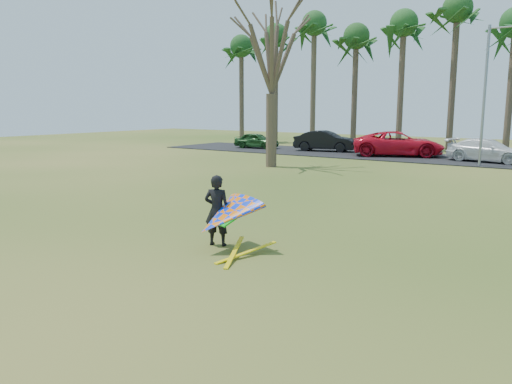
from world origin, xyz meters
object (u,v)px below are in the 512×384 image
Objects in this scene: streetlight at (488,89)px; car_1 at (325,141)px; car_0 at (257,140)px; car_3 at (488,150)px; bare_tree_left at (272,45)px; kite_flyer at (224,216)px; car_2 at (398,144)px.

car_1 is at bearing 163.46° from streetlight.
car_3 is (17.86, -0.33, 0.07)m from car_0.
car_1 is at bearing 100.09° from bare_tree_left.
car_3 is 24.63m from kite_flyer.
bare_tree_left is at bearing 143.22° from car_3.
streetlight is 3.35× the size of kite_flyer.
car_1 is at bearing -90.11° from car_0.
car_3 is (5.89, -0.51, -0.15)m from car_2.
streetlight is (10.16, 7.00, -2.45)m from bare_tree_left.
streetlight reaches higher than car_3.
car_3 is at bearing -98.01° from car_0.
streetlight is 1.63× the size of car_3.
car_1 is 0.97× the size of car_3.
car_2 reaches higher than car_1.
bare_tree_left is 1.97× the size of car_3.
kite_flyer reaches higher than car_1.
kite_flyer is (-1.67, -22.06, -3.61)m from streetlight.
kite_flyer is at bearing 167.01° from car_2.
car_1 is 5.97m from car_2.
car_1 is 2.01× the size of kite_flyer.
kite_flyer is at bearing -94.33° from streetlight.
kite_flyer is (4.43, -25.10, -0.06)m from car_2.
streetlight is 7.68m from car_2.
car_1 is (6.03, 0.72, 0.15)m from car_0.
car_3 is (-0.21, 2.53, -3.69)m from streetlight.
bare_tree_left is 12.34m from car_1.
car_3 reaches higher than car_0.
streetlight is 13.07m from car_1.
car_1 is at bearing 94.41° from car_3.
bare_tree_left is 12.38m from car_2.
car_0 is (-7.91, 9.85, -6.22)m from bare_tree_left.
car_3 is 2.06× the size of kite_flyer.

